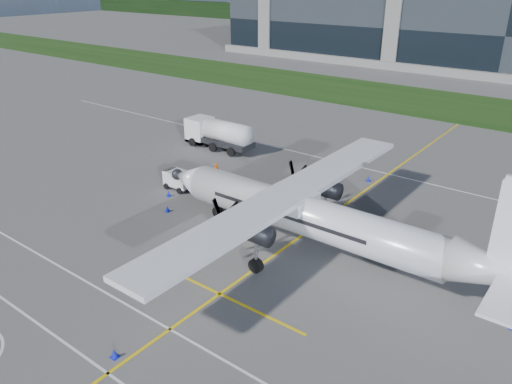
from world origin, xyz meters
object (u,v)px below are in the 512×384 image
object	(u,v)px
baggage_tug	(179,180)
fuel_tanker_truck	(215,133)
safety_cone_nose_port	(167,209)
safety_cone_portwing	(114,353)
safety_cone_fwd	(168,193)
safety_cone_stbdwing	(368,179)
turboprop_aircraft	(321,198)
ground_crew_person	(217,171)

from	to	relation	value
baggage_tug	fuel_tanker_truck	bearing A→B (deg)	115.61
safety_cone_nose_port	safety_cone_portwing	bearing A→B (deg)	-52.42
safety_cone_portwing	safety_cone_fwd	bearing A→B (deg)	128.71
baggage_tug	safety_cone_stbdwing	world-z (taller)	baggage_tug
baggage_tug	safety_cone_portwing	distance (m)	20.90
fuel_tanker_truck	turboprop_aircraft	bearing A→B (deg)	-31.66
safety_cone_stbdwing	ground_crew_person	bearing A→B (deg)	-142.87
safety_cone_fwd	safety_cone_nose_port	bearing A→B (deg)	-45.13
fuel_tanker_truck	ground_crew_person	world-z (taller)	fuel_tanker_truck
baggage_tug	safety_cone_portwing	bearing A→B (deg)	-53.20
fuel_tanker_truck	safety_cone_fwd	bearing A→B (deg)	-65.75
safety_cone_nose_port	baggage_tug	bearing A→B (deg)	124.04
turboprop_aircraft	baggage_tug	xyz separation A→B (m)	(-15.37, 2.19, -3.35)
safety_cone_fwd	fuel_tanker_truck	bearing A→B (deg)	114.25
ground_crew_person	safety_cone_stbdwing	xyz separation A→B (m)	(10.94, 8.28, -0.73)
fuel_tanker_truck	safety_cone_nose_port	world-z (taller)	fuel_tanker_truck
turboprop_aircraft	baggage_tug	distance (m)	15.88
baggage_tug	safety_cone_fwd	bearing A→B (deg)	-74.81
baggage_tug	ground_crew_person	bearing A→B (deg)	65.91
ground_crew_person	safety_cone_stbdwing	size ratio (longest dim) A/B	3.90
fuel_tanker_truck	safety_cone_stbdwing	bearing A→B (deg)	4.10
safety_cone_stbdwing	turboprop_aircraft	bearing A→B (deg)	-77.94
turboprop_aircraft	baggage_tug	world-z (taller)	turboprop_aircraft
safety_cone_portwing	safety_cone_nose_port	world-z (taller)	same
safety_cone_portwing	safety_cone_fwd	size ratio (longest dim) A/B	1.00
fuel_tanker_truck	baggage_tug	size ratio (longest dim) A/B	3.14
safety_cone_stbdwing	safety_cone_fwd	size ratio (longest dim) A/B	1.00
safety_cone_portwing	fuel_tanker_truck	bearing A→B (deg)	122.84
baggage_tug	safety_cone_stbdwing	xyz separation A→B (m)	(12.43, 11.60, -0.55)
ground_crew_person	baggage_tug	bearing A→B (deg)	157.17
baggage_tug	safety_cone_nose_port	distance (m)	4.62
fuel_tanker_truck	safety_cone_portwing	size ratio (longest dim) A/B	16.72
ground_crew_person	safety_cone_portwing	xyz separation A→B (m)	(11.03, -20.04, -0.73)
ground_crew_person	safety_cone_nose_port	distance (m)	7.23
fuel_tanker_truck	safety_cone_fwd	size ratio (longest dim) A/B	16.72
safety_cone_stbdwing	safety_cone_nose_port	bearing A→B (deg)	-122.63
fuel_tanker_truck	safety_cone_nose_port	size ratio (longest dim) A/B	16.72
baggage_tug	safety_cone_portwing	size ratio (longest dim) A/B	5.33
safety_cone_nose_port	ground_crew_person	bearing A→B (deg)	98.67
fuel_tanker_truck	baggage_tug	world-z (taller)	fuel_tanker_truck
fuel_tanker_truck	safety_cone_stbdwing	distance (m)	17.48
turboprop_aircraft	safety_cone_nose_port	world-z (taller)	turboprop_aircraft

